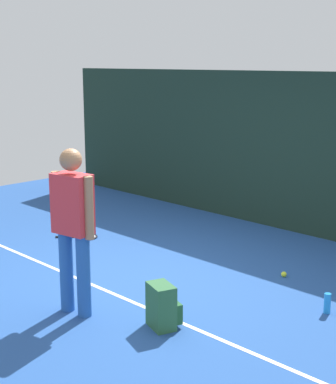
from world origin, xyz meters
The scene contains 8 objects.
ground_plane centered at (0.00, 0.00, 0.00)m, with size 12.00×12.00×0.00m, color #234C93.
back_fence centered at (0.00, 3.00, 1.19)m, with size 10.00×0.10×2.38m, color #192D23.
court_line centered at (0.00, -0.53, 0.00)m, with size 9.00×0.05×0.00m, color white.
tennis_player centered at (0.18, -1.12, 0.97)m, with size 0.52×0.28×1.70m.
tennis_racket centered at (-1.86, 0.53, 0.01)m, with size 0.55×0.57×0.03m.
backpack centered at (1.05, -0.72, 0.21)m, with size 0.35×0.35×0.44m.
tennis_ball_near_player centered at (1.11, 1.25, 0.03)m, with size 0.07×0.07×0.07m, color #CCE033.
water_bottle centered at (2.01, 0.69, 0.11)m, with size 0.07×0.07×0.21m, color #268CD8.
Camera 1 is at (4.79, -4.40, 2.52)m, focal length 54.73 mm.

